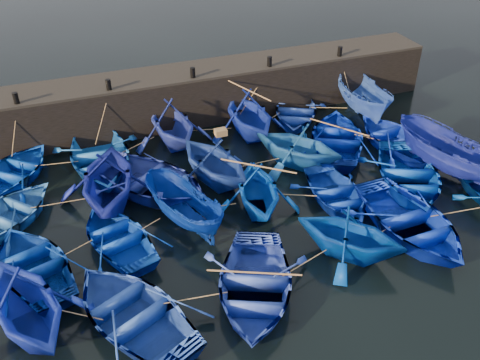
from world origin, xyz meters
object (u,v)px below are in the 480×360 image
object	(u,v)px
boat_13	(34,265)
boat_20	(24,304)
boat_8	(151,180)
wooden_crate	(221,132)
boat_0	(13,172)

from	to	relation	value
boat_13	boat_20	xyz separation A→B (m)	(-0.25, -2.45, 0.70)
boat_8	wooden_crate	size ratio (longest dim) A/B	11.67
boat_0	boat_13	xyz separation A→B (m)	(0.52, -6.36, 0.01)
boat_13	boat_20	bearing A→B (deg)	66.51
boat_0	wooden_crate	xyz separation A→B (m)	(8.30, -3.18, 1.93)
wooden_crate	boat_8	bearing A→B (deg)	174.80
wooden_crate	boat_20	bearing A→B (deg)	-145.04
boat_13	wooden_crate	world-z (taller)	wooden_crate
boat_20	wooden_crate	distance (m)	9.89
boat_8	wooden_crate	xyz separation A→B (m)	(2.99, -0.27, 1.82)
boat_0	boat_20	xyz separation A→B (m)	(0.26, -8.80, 0.70)
boat_8	boat_20	bearing A→B (deg)	-168.33
boat_0	boat_20	world-z (taller)	boat_20
boat_0	boat_8	xyz separation A→B (m)	(5.32, -2.91, 0.11)
boat_8	wooden_crate	world-z (taller)	wooden_crate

